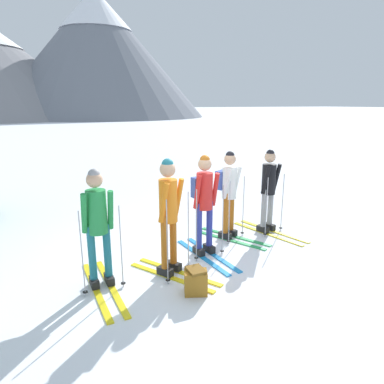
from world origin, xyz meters
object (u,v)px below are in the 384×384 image
object	(u,v)px
skier_in_red	(204,199)
skier_in_orange	(169,212)
skier_in_white	(229,190)
skier_in_green	(97,222)
skier_in_black	(269,188)
backpack_on_snow_front	(196,281)

from	to	relation	value
skier_in_red	skier_in_orange	bearing A→B (deg)	-150.61
skier_in_orange	skier_in_white	world-z (taller)	skier_in_orange
skier_in_green	skier_in_orange	distance (m)	1.05
skier_in_orange	skier_in_red	bearing A→B (deg)	29.39
skier_in_red	skier_in_white	distance (m)	0.91
skier_in_orange	skier_in_red	xyz separation A→B (m)	(0.81, 0.46, -0.02)
skier_in_black	skier_in_white	bearing A→B (deg)	177.35
skier_in_red	skier_in_black	distance (m)	1.74
skier_in_black	skier_in_orange	bearing A→B (deg)	-159.97
skier_in_black	skier_in_green	bearing A→B (deg)	-166.65
skier_in_red	skier_in_white	xyz separation A→B (m)	(0.76, 0.49, -0.03)
skier_in_black	backpack_on_snow_front	xyz separation A→B (m)	(-2.35, -1.60, -0.76)
skier_in_orange	backpack_on_snow_front	size ratio (longest dim) A/B	4.80
skier_in_black	skier_in_red	bearing A→B (deg)	-164.94
backpack_on_snow_front	skier_in_green	bearing A→B (deg)	147.40
skier_in_black	backpack_on_snow_front	size ratio (longest dim) A/B	4.51
skier_in_green	backpack_on_snow_front	size ratio (longest dim) A/B	4.62
skier_in_red	backpack_on_snow_front	size ratio (longest dim) A/B	4.65
skier_in_green	skier_in_orange	size ratio (longest dim) A/B	0.96
skier_in_orange	skier_in_black	bearing A→B (deg)	20.03
skier_in_black	backpack_on_snow_front	world-z (taller)	skier_in_black
skier_in_orange	skier_in_red	distance (m)	0.93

